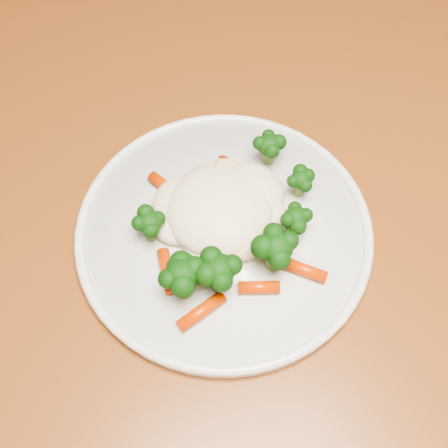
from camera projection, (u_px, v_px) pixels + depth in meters
name	position (u px, v px, depth m)	size (l,w,h in m)	color
dining_table	(243.00, 244.00, 0.66)	(1.33, 0.96, 0.75)	brown
plate	(224.00, 231.00, 0.55)	(0.29, 0.29, 0.01)	white
meal	(224.00, 222.00, 0.52)	(0.19, 0.17, 0.05)	#F8E7C6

